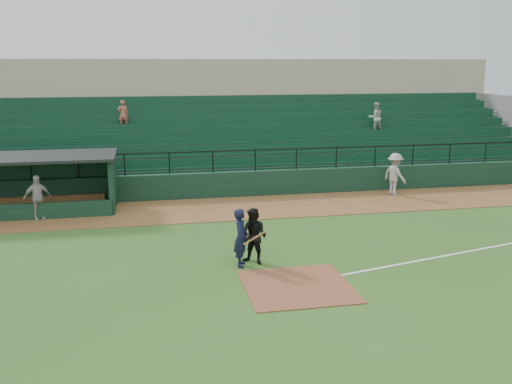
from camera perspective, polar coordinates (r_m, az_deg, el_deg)
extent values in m
plane|color=#2C551B|center=(17.16, 3.30, -8.26)|extent=(90.00, 90.00, 0.00)
cube|color=brown|center=(24.61, -1.36, -1.60)|extent=(40.00, 4.00, 0.03)
cube|color=brown|center=(16.26, 4.19, -9.46)|extent=(3.00, 3.00, 0.03)
cube|color=white|center=(21.50, 23.64, -4.93)|extent=(17.49, 4.44, 0.01)
cube|color=black|center=(26.59, -2.19, 0.79)|extent=(36.00, 0.35, 1.20)
cylinder|color=black|center=(26.30, -2.22, 4.20)|extent=(36.00, 0.06, 0.06)
cube|color=slate|center=(31.15, -3.64, 4.82)|extent=(36.00, 9.00, 3.60)
cube|color=#0F3922|center=(30.60, -3.53, 5.52)|extent=(34.56, 8.00, 4.05)
cube|color=tan|center=(37.41, -5.03, 8.32)|extent=(38.00, 3.00, 6.40)
cube|color=slate|center=(35.39, -4.68, 8.88)|extent=(36.00, 2.00, 0.20)
imported|color=#ABABAB|center=(33.19, 11.98, 7.36)|extent=(0.85, 0.66, 1.74)
imported|color=#A4533C|center=(31.51, -13.27, 7.64)|extent=(0.56, 0.36, 1.52)
cube|color=black|center=(26.96, -23.19, 1.10)|extent=(8.50, 0.20, 2.30)
cube|color=black|center=(25.13, -14.28, 0.96)|extent=(0.20, 2.60, 2.30)
cube|color=black|center=(25.51, -24.01, 3.17)|extent=(8.90, 3.20, 0.12)
cube|color=olive|center=(26.77, -23.19, -0.95)|extent=(7.65, 0.40, 0.50)
cube|color=black|center=(24.61, -24.24, -1.97)|extent=(8.50, 0.12, 0.70)
imported|color=black|center=(17.50, -1.54, -4.62)|extent=(0.55, 0.74, 1.84)
cylinder|color=olive|center=(17.37, -0.12, -4.65)|extent=(0.79, 0.34, 0.35)
imported|color=black|center=(17.71, -0.19, -4.50)|extent=(1.10, 1.07, 1.78)
imported|color=#A6A09B|center=(27.57, 13.85, 1.77)|extent=(1.14, 1.46, 1.99)
imported|color=#ABA5A0|center=(24.17, -21.22, -0.52)|extent=(1.15, 0.81, 1.81)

